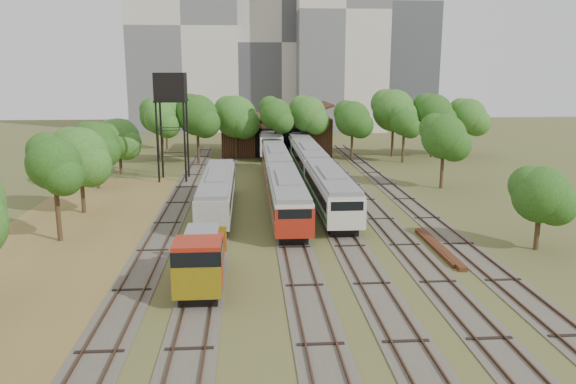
{
  "coord_description": "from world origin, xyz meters",
  "views": [
    {
      "loc": [
        -5.2,
        -27.67,
        12.42
      ],
      "look_at": [
        -1.95,
        17.79,
        2.5
      ],
      "focal_mm": 35.0,
      "sensor_mm": 36.0,
      "label": 1
    }
  ],
  "objects": [
    {
      "name": "tree_band_right",
      "position": [
        15.42,
        28.31,
        5.1
      ],
      "size": [
        4.81,
        42.11,
        7.92
      ],
      "color": "#382616",
      "rests_on": "ground"
    },
    {
      "name": "tracks",
      "position": [
        -0.67,
        25.0,
        0.04
      ],
      "size": [
        24.6,
        80.0,
        0.19
      ],
      "color": "#4C473D",
      "rests_on": "ground"
    },
    {
      "name": "rail_pile_near",
      "position": [
        8.0,
        9.61,
        0.14
      ],
      "size": [
        0.55,
        8.23,
        0.27
      ],
      "primitive_type": "cube",
      "color": "#502917",
      "rests_on": "ground"
    },
    {
      "name": "ground",
      "position": [
        0.0,
        0.0,
        0.0
      ],
      "size": [
        240.0,
        240.0,
        0.0
      ],
      "primitive_type": "plane",
      "color": "#475123",
      "rests_on": "ground"
    },
    {
      "name": "dry_grass_patch",
      "position": [
        -18.0,
        8.0,
        0.02
      ],
      "size": [
        14.0,
        60.0,
        0.04
      ],
      "primitive_type": "cube",
      "color": "brown",
      "rests_on": "ground"
    },
    {
      "name": "tower_centre",
      "position": [
        2.0,
        100.0,
        18.0
      ],
      "size": [
        20.0,
        18.0,
        36.0
      ],
      "primitive_type": "cube",
      "color": "#BCB8AB",
      "rests_on": "ground"
    },
    {
      "name": "tower_right",
      "position": [
        14.0,
        92.0,
        24.0
      ],
      "size": [
        18.0,
        16.0,
        48.0
      ],
      "primitive_type": "cube",
      "color": "beige",
      "rests_on": "ground"
    },
    {
      "name": "tower_far_right",
      "position": [
        34.0,
        110.0,
        14.0
      ],
      "size": [
        12.0,
        12.0,
        28.0
      ],
      "primitive_type": "cube",
      "color": "#42464A",
      "rests_on": "ground"
    },
    {
      "name": "railcar_red_set",
      "position": [
        -2.0,
        27.43,
        1.86
      ],
      "size": [
        2.85,
        34.58,
        3.52
      ],
      "color": "black",
      "rests_on": "ground"
    },
    {
      "name": "tower_left",
      "position": [
        -18.0,
        95.0,
        21.0
      ],
      "size": [
        22.0,
        16.0,
        42.0
      ],
      "primitive_type": "cube",
      "color": "beige",
      "rests_on": "ground"
    },
    {
      "name": "maintenance_shed",
      "position": [
        -1.0,
        57.98,
        2.91
      ],
      "size": [
        16.45,
        11.55,
        7.58
      ],
      "color": "#361913",
      "rests_on": "ground"
    },
    {
      "name": "shunter_locomotive",
      "position": [
        -8.0,
        3.21,
        1.64
      ],
      "size": [
        2.63,
        8.1,
        3.44
      ],
      "color": "black",
      "rests_on": "ground"
    },
    {
      "name": "railcar_green_set",
      "position": [
        2.0,
        37.94,
        1.91
      ],
      "size": [
        2.92,
        52.08,
        3.61
      ],
      "color": "black",
      "rests_on": "ground"
    },
    {
      "name": "rail_pile_far",
      "position": [
        8.2,
        9.34,
        0.15
      ],
      "size": [
        0.57,
        9.06,
        0.29
      ],
      "primitive_type": "cube",
      "color": "#502917",
      "rests_on": "ground"
    },
    {
      "name": "water_tower",
      "position": [
        -13.77,
        36.86,
        10.25
      ],
      "size": [
        3.52,
        3.52,
        12.15
      ],
      "color": "black",
      "rests_on": "ground"
    },
    {
      "name": "railcar_rear",
      "position": [
        -2.0,
        55.94,
        2.09
      ],
      "size": [
        3.2,
        16.08,
        3.96
      ],
      "color": "black",
      "rests_on": "ground"
    },
    {
      "name": "old_grey_coach",
      "position": [
        -8.0,
        21.41,
        1.84
      ],
      "size": [
        2.72,
        18.0,
        3.36
      ],
      "color": "black",
      "rests_on": "ground"
    },
    {
      "name": "tree_band_far",
      "position": [
        5.68,
        50.95,
        6.26
      ],
      "size": [
        48.29,
        10.59,
        9.73
      ],
      "color": "#382616",
      "rests_on": "ground"
    },
    {
      "name": "tree_band_left",
      "position": [
        -19.68,
        27.2,
        5.26
      ],
      "size": [
        7.95,
        75.63,
        8.4
      ],
      "color": "#382616",
      "rests_on": "ground"
    }
  ]
}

